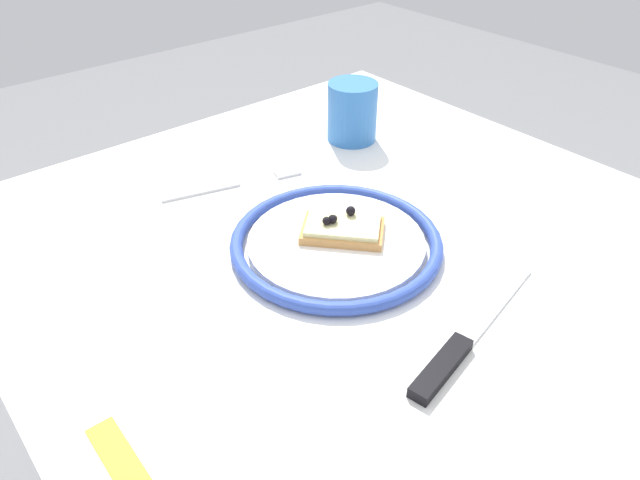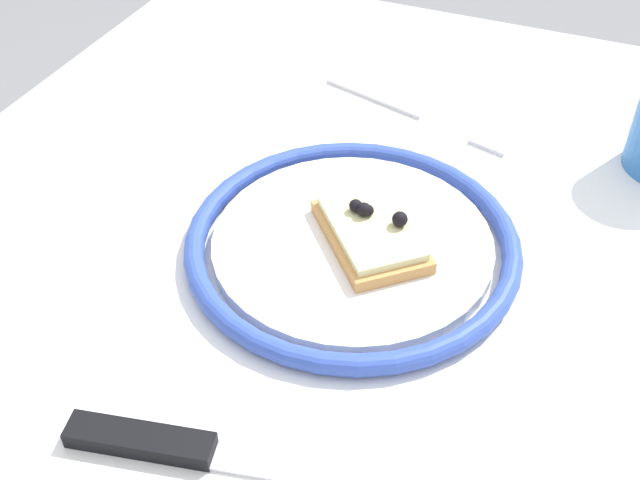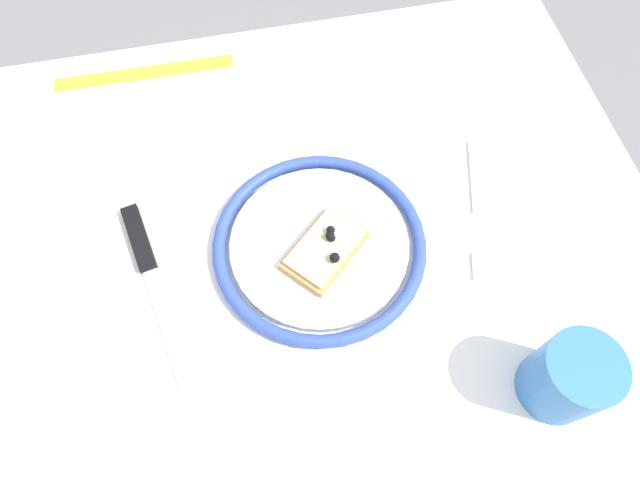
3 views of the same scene
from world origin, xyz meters
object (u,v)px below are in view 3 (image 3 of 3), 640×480
(knife, at_px, (149,260))
(fork, at_px, (480,208))
(plate, at_px, (322,244))
(pizza_slice_near, at_px, (328,248))
(measuring_tape, at_px, (147,73))
(dining_table, at_px, (284,313))
(cup, at_px, (572,377))

(knife, bearing_deg, fork, 178.61)
(plate, distance_m, fork, 0.20)
(pizza_slice_near, height_order, measuring_tape, pizza_slice_near)
(fork, distance_m, measuring_tape, 0.50)
(dining_table, bearing_deg, plate, -151.56)
(knife, bearing_deg, plate, 173.77)
(pizza_slice_near, relative_size, cup, 1.23)
(dining_table, xyz_separation_m, fork, (-0.26, -0.04, 0.11))
(pizza_slice_near, relative_size, fork, 0.57)
(pizza_slice_near, bearing_deg, fork, -172.72)
(plate, bearing_deg, dining_table, 28.44)
(plate, height_order, cup, cup)
(dining_table, relative_size, knife, 4.07)
(pizza_slice_near, bearing_deg, knife, -9.66)
(measuring_tape, bearing_deg, knife, 87.84)
(knife, relative_size, cup, 2.57)
(pizza_slice_near, xyz_separation_m, cup, (-0.20, 0.20, 0.03))
(knife, distance_m, cup, 0.48)
(plate, bearing_deg, pizza_slice_near, 106.59)
(dining_table, height_order, pizza_slice_near, pizza_slice_near)
(dining_table, distance_m, pizza_slice_near, 0.15)
(plate, relative_size, knife, 1.07)
(dining_table, distance_m, fork, 0.29)
(cup, relative_size, measuring_tape, 0.37)
(knife, height_order, cup, cup)
(measuring_tape, bearing_deg, fork, 142.13)
(pizza_slice_near, xyz_separation_m, fork, (-0.20, -0.03, -0.02))
(pizza_slice_near, bearing_deg, measuring_tape, -60.39)
(fork, bearing_deg, plate, 3.48)
(pizza_slice_near, distance_m, cup, 0.29)
(fork, bearing_deg, pizza_slice_near, 7.28)
(fork, height_order, measuring_tape, fork)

